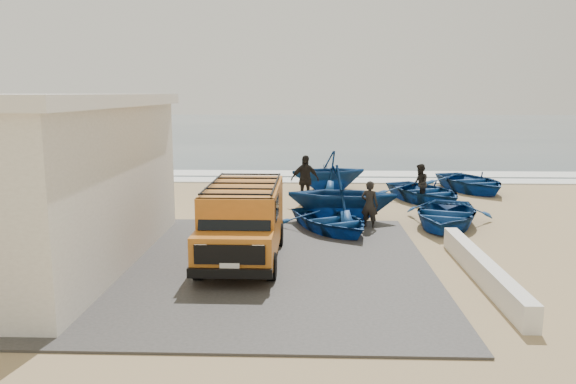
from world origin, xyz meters
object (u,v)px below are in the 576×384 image
object	(u,v)px
boat_near_left	(331,220)
boat_mid_right	(425,192)
boat_far_right	(471,182)
parapet	(482,270)
boat_far_left	(328,170)
fisherman_front	(370,205)
fisherman_middle	(420,184)
van	(243,219)
fisherman_back	(305,180)
boat_mid_left	(342,194)
boat_near_right	(445,214)

from	to	relation	value
boat_near_left	boat_mid_right	bearing A→B (deg)	23.68
boat_near_left	boat_far_right	world-z (taller)	boat_far_right
parapet	boat_far_left	world-z (taller)	boat_far_left
parapet	fisherman_front	world-z (taller)	fisherman_front
parapet	fisherman_middle	bearing A→B (deg)	87.73
van	fisherman_middle	world-z (taller)	van
fisherman_back	fisherman_middle	bearing A→B (deg)	-12.21
parapet	van	size ratio (longest dim) A/B	1.26
parapet	fisherman_middle	world-z (taller)	fisherman_middle
van	fisherman_back	world-z (taller)	van
boat_near_left	fisherman_back	world-z (taller)	fisherman_back
fisherman_front	boat_far_left	bearing A→B (deg)	-57.06
boat_far_left	fisherman_middle	xyz separation A→B (m)	(3.50, -3.07, -0.10)
van	boat_far_left	size ratio (longest dim) A/B	1.42
fisherman_back	boat_near_left	bearing A→B (deg)	-96.41
boat_mid_right	fisherman_back	bearing A→B (deg)	164.24
fisherman_back	boat_mid_right	bearing A→B (deg)	-9.30
van	boat_far_left	xyz separation A→B (m)	(2.62, 10.98, -0.21)
boat_near_left	boat_far_left	distance (m)	7.91
boat_mid_left	fisherman_middle	xyz separation A→B (m)	(3.27, 3.35, -0.18)
boat_near_right	boat_far_left	xyz separation A→B (m)	(-3.58, 7.03, 0.46)
boat_far_left	fisherman_back	xyz separation A→B (m)	(-1.05, -3.47, 0.09)
boat_mid_right	fisherman_back	distance (m)	4.89
boat_mid_left	boat_far_left	world-z (taller)	boat_mid_left
boat_near_left	boat_mid_left	xyz separation A→B (m)	(0.44, 1.47, 0.59)
boat_near_left	boat_near_right	world-z (taller)	boat_near_right
parapet	boat_near_right	size ratio (longest dim) A/B	1.48
fisherman_front	fisherman_back	size ratio (longest dim) A/B	0.80
van	boat_near_right	world-z (taller)	van
parapet	van	world-z (taller)	van
parapet	van	xyz separation A→B (m)	(-5.75, 1.49, 0.82)
boat_near_right	fisherman_front	size ratio (longest dim) A/B	2.59
boat_mid_left	boat_near_right	bearing A→B (deg)	-95.99
boat_near_right	fisherman_back	xyz separation A→B (m)	(-4.63, 3.56, 0.56)
boat_near_right	van	bearing A→B (deg)	-128.62
boat_near_right	boat_far_left	size ratio (longest dim) A/B	1.21
boat_near_right	fisherman_middle	size ratio (longest dim) A/B	2.57
fisherman_front	boat_near_left	bearing A→B (deg)	45.82
boat_mid_left	boat_mid_right	distance (m)	5.08
fisherman_front	fisherman_back	world-z (taller)	fisherman_back
boat_far_left	fisherman_front	world-z (taller)	boat_far_left
boat_mid_right	boat_far_right	xyz separation A→B (m)	(2.57, 2.58, 0.02)
boat_far_left	van	bearing A→B (deg)	-27.17
boat_far_left	boat_near_right	bearing A→B (deg)	13.22
fisherman_front	fisherman_middle	distance (m)	4.98
boat_mid_left	fisherman_front	distance (m)	1.29
fisherman_middle	boat_mid_right	bearing A→B (deg)	141.72
boat_near_left	parapet	bearing A→B (deg)	-82.21
van	boat_near_left	world-z (taller)	van
boat_far_right	fisherman_front	size ratio (longest dim) A/B	2.73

